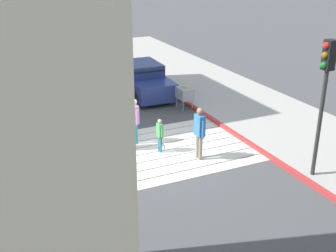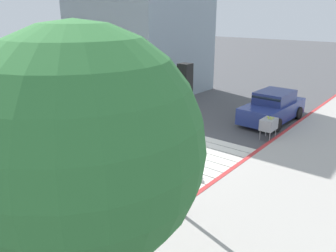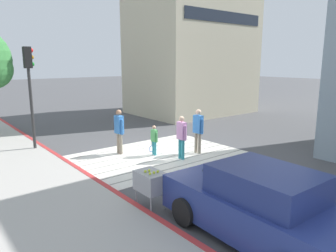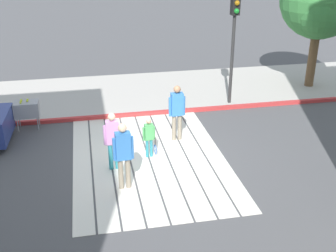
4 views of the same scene
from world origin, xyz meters
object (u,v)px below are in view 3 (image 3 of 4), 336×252
at_px(car_parked_near_curb, 259,206).
at_px(pedestrian_adult_side, 198,128).
at_px(traffic_light_corner, 30,77).
at_px(pedestrian_adult_lead, 182,134).
at_px(pedestrian_adult_trailing, 119,128).
at_px(tennis_ball_cart, 151,182).
at_px(pedestrian_child_with_racket, 154,139).

relative_size(car_parked_near_curb, pedestrian_adult_side, 2.41).
distance_m(traffic_light_corner, pedestrian_adult_lead, 6.51).
bearing_deg(traffic_light_corner, pedestrian_adult_trailing, -46.21).
bearing_deg(traffic_light_corner, tennis_ball_cart, -84.70).
bearing_deg(traffic_light_corner, pedestrian_child_with_racket, -46.33).
xyz_separation_m(pedestrian_adult_trailing, pedestrian_adult_side, (2.51, -1.92, 0.00)).
bearing_deg(car_parked_near_curb, tennis_ball_cart, 109.02).
bearing_deg(car_parked_near_curb, pedestrian_adult_side, 57.42).
distance_m(traffic_light_corner, tennis_ball_cart, 7.70).
height_order(car_parked_near_curb, pedestrian_adult_trailing, pedestrian_adult_trailing).
distance_m(tennis_ball_cart, pedestrian_adult_side, 5.16).
distance_m(pedestrian_adult_lead, pedestrian_child_with_racket, 1.22).
distance_m(car_parked_near_curb, traffic_light_corner, 10.30).
bearing_deg(car_parked_near_curb, traffic_light_corner, 99.04).
relative_size(traffic_light_corner, pedestrian_child_with_racket, 3.50).
bearing_deg(tennis_ball_cart, pedestrian_adult_trailing, 68.67).
bearing_deg(tennis_ball_cart, pedestrian_adult_side, 32.61).
bearing_deg(pedestrian_adult_trailing, pedestrian_child_with_racket, -46.65).
height_order(car_parked_near_curb, pedestrian_adult_lead, pedestrian_adult_lead).
distance_m(pedestrian_adult_lead, pedestrian_adult_side, 1.06).
distance_m(pedestrian_adult_trailing, pedestrian_adult_side, 3.15).
relative_size(pedestrian_adult_lead, pedestrian_adult_side, 0.92).
relative_size(pedestrian_adult_trailing, pedestrian_adult_side, 1.00).
xyz_separation_m(car_parked_near_curb, pedestrian_adult_side, (3.44, 5.38, 0.32)).
distance_m(car_parked_near_curb, tennis_ball_cart, 2.76).
bearing_deg(pedestrian_child_with_racket, tennis_ball_cart, -127.39).
bearing_deg(pedestrian_child_with_racket, pedestrian_adult_lead, -65.04).
height_order(traffic_light_corner, tennis_ball_cart, traffic_light_corner).
height_order(traffic_light_corner, pedestrian_adult_trailing, traffic_light_corner).
relative_size(traffic_light_corner, tennis_ball_cart, 4.17).
bearing_deg(traffic_light_corner, pedestrian_adult_side, -42.10).
height_order(car_parked_near_curb, traffic_light_corner, traffic_light_corner).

